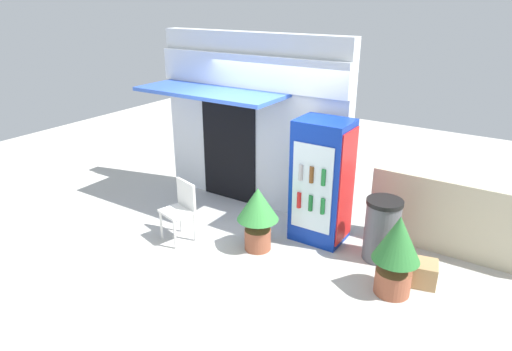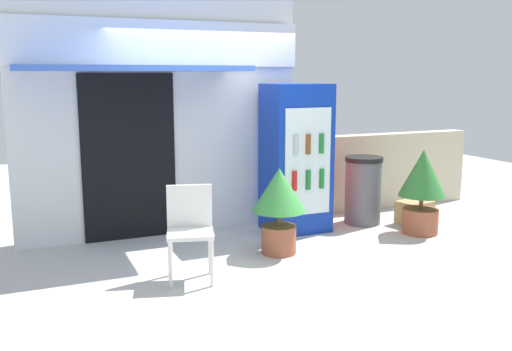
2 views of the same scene
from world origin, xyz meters
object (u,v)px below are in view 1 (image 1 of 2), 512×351
(plastic_chair, at_px, (181,206))
(trash_bin, at_px, (382,230))
(drink_cooler, at_px, (322,182))
(potted_plant_near_shop, at_px, (258,212))
(potted_plant_curbside, at_px, (397,249))
(cardboard_box, at_px, (419,272))

(plastic_chair, distance_m, trash_bin, 2.93)
(trash_bin, bearing_deg, drink_cooler, 176.27)
(plastic_chair, height_order, potted_plant_near_shop, potted_plant_near_shop)
(plastic_chair, relative_size, potted_plant_curbside, 0.86)
(cardboard_box, bearing_deg, plastic_chair, -166.78)
(drink_cooler, bearing_deg, cardboard_box, -12.80)
(potted_plant_curbside, bearing_deg, plastic_chair, -172.89)
(drink_cooler, relative_size, potted_plant_near_shop, 1.92)
(potted_plant_curbside, relative_size, cardboard_box, 2.51)
(plastic_chair, bearing_deg, potted_plant_curbside, 7.11)
(potted_plant_near_shop, height_order, trash_bin, potted_plant_near_shop)
(potted_plant_near_shop, distance_m, potted_plant_curbside, 1.99)
(potted_plant_curbside, bearing_deg, cardboard_box, 59.98)
(drink_cooler, xyz_separation_m, plastic_chair, (-1.75, -1.15, -0.39))
(trash_bin, height_order, cardboard_box, trash_bin)
(potted_plant_curbside, distance_m, cardboard_box, 0.66)
(drink_cooler, relative_size, potted_plant_curbside, 1.75)
(plastic_chair, height_order, cardboard_box, plastic_chair)
(cardboard_box, bearing_deg, potted_plant_near_shop, -169.23)
(drink_cooler, distance_m, potted_plant_near_shop, 1.05)
(potted_plant_near_shop, height_order, potted_plant_curbside, potted_plant_curbside)
(plastic_chair, distance_m, cardboard_box, 3.46)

